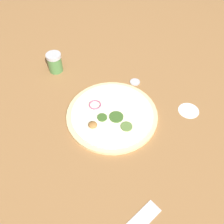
# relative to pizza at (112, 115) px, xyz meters

# --- Properties ---
(ground_plane) EXTENTS (3.00, 3.00, 0.00)m
(ground_plane) POSITION_rel_pizza_xyz_m (-0.00, -0.00, -0.01)
(ground_plane) COLOR olive
(pizza) EXTENTS (0.31, 0.31, 0.03)m
(pizza) POSITION_rel_pizza_xyz_m (0.00, 0.00, 0.00)
(pizza) COLOR beige
(pizza) RESTS_ON ground_plane
(spice_jar) EXTENTS (0.06, 0.06, 0.08)m
(spice_jar) POSITION_rel_pizza_xyz_m (0.25, -0.20, 0.03)
(spice_jar) COLOR #4C7F42
(spice_jar) RESTS_ON ground_plane
(loose_cap) EXTENTS (0.04, 0.04, 0.01)m
(loose_cap) POSITION_rel_pizza_xyz_m (-0.07, -0.17, -0.00)
(loose_cap) COLOR #B2B2B7
(loose_cap) RESTS_ON ground_plane
(flour_patch) EXTENTS (0.07, 0.07, 0.00)m
(flour_patch) POSITION_rel_pizza_xyz_m (-0.26, -0.06, -0.01)
(flour_patch) COLOR white
(flour_patch) RESTS_ON ground_plane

